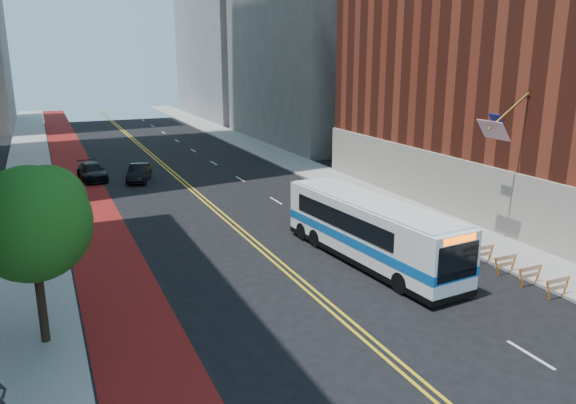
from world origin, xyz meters
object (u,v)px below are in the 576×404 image
(street_tree, at_px, (33,219))
(car_b, at_px, (139,173))
(transit_bus, at_px, (369,229))
(car_c, at_px, (92,172))
(car_a, at_px, (75,194))

(street_tree, xyz_separation_m, car_b, (7.92, 26.77, -4.19))
(transit_bus, distance_m, car_b, 25.48)
(car_c, bearing_deg, car_a, -108.83)
(street_tree, bearing_deg, car_b, 73.51)
(street_tree, relative_size, car_c, 1.35)
(car_b, height_order, car_c, car_b)
(transit_bus, xyz_separation_m, car_a, (-13.25, 18.80, -1.10))
(car_c, bearing_deg, street_tree, -103.43)
(car_b, bearing_deg, car_c, 168.12)
(street_tree, distance_m, car_c, 29.53)
(car_b, bearing_deg, car_a, -116.59)
(car_a, distance_m, car_b, 7.74)
(car_a, bearing_deg, street_tree, -92.34)
(transit_bus, height_order, car_c, transit_bus)
(street_tree, xyz_separation_m, car_a, (2.42, 21.32, -4.27))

